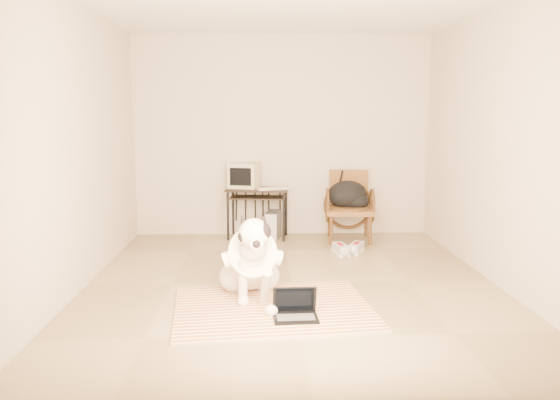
{
  "coord_description": "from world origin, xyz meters",
  "views": [
    {
      "loc": [
        -0.3,
        -5.2,
        1.66
      ],
      "look_at": [
        -0.12,
        -0.32,
        0.88
      ],
      "focal_mm": 35.0,
      "sensor_mm": 36.0,
      "label": 1
    }
  ],
  "objects": [
    {
      "name": "pc_tower",
      "position": [
        -0.13,
        1.96,
        0.18
      ],
      "size": [
        0.24,
        0.41,
        0.36
      ],
      "color": "#4E4E50",
      "rests_on": "floor"
    },
    {
      "name": "rattan_chair",
      "position": [
        0.87,
        1.84,
        0.46
      ],
      "size": [
        0.65,
        0.63,
        0.91
      ],
      "color": "brown",
      "rests_on": "floor"
    },
    {
      "name": "rug",
      "position": [
        -0.19,
        -0.75,
        0.01
      ],
      "size": [
        1.79,
        1.44,
        0.02
      ],
      "color": "#C85229",
      "rests_on": "floor"
    },
    {
      "name": "wall_back",
      "position": [
        0.0,
        2.25,
        1.35
      ],
      "size": [
        4.5,
        0.0,
        4.5
      ],
      "primitive_type": "plane",
      "rotation": [
        1.57,
        0.0,
        0.0
      ],
      "color": "beige",
      "rests_on": "floor"
    },
    {
      "name": "laptop",
      "position": [
        -0.02,
        -0.99,
        0.08
      ],
      "size": [
        0.37,
        0.27,
        0.25
      ],
      "color": "black",
      "rests_on": "rug"
    },
    {
      "name": "wall_right",
      "position": [
        2.0,
        0.0,
        1.35
      ],
      "size": [
        0.0,
        4.5,
        4.5
      ],
      "primitive_type": "plane",
      "rotation": [
        1.57,
        0.0,
        -1.57
      ],
      "color": "beige",
      "rests_on": "floor"
    },
    {
      "name": "dog",
      "position": [
        -0.38,
        -0.43,
        0.34
      ],
      "size": [
        0.56,
        1.15,
        0.85
      ],
      "color": "silver",
      "rests_on": "rug"
    },
    {
      "name": "computer_desk",
      "position": [
        -0.34,
        1.98,
        0.58
      ],
      "size": [
        0.86,
        0.55,
        0.67
      ],
      "color": "black",
      "rests_on": "floor"
    },
    {
      "name": "sneaker_left",
      "position": [
        0.66,
        1.1,
        0.05
      ],
      "size": [
        0.19,
        0.35,
        0.12
      ],
      "color": "white",
      "rests_on": "floor"
    },
    {
      "name": "floor",
      "position": [
        0.0,
        0.0,
        0.0
      ],
      "size": [
        4.5,
        4.5,
        0.0
      ],
      "primitive_type": "plane",
      "color": "#8F7C57",
      "rests_on": "ground"
    },
    {
      "name": "wall_left",
      "position": [
        -2.0,
        0.0,
        1.35
      ],
      "size": [
        0.0,
        4.5,
        4.5
      ],
      "primitive_type": "plane",
      "rotation": [
        1.57,
        0.0,
        1.57
      ],
      "color": "beige",
      "rests_on": "floor"
    },
    {
      "name": "sneaker_right",
      "position": [
        0.85,
        1.17,
        0.05
      ],
      "size": [
        0.25,
        0.34,
        0.11
      ],
      "color": "white",
      "rests_on": "floor"
    },
    {
      "name": "desk_keyboard",
      "position": [
        -0.14,
        1.87,
        0.69
      ],
      "size": [
        0.44,
        0.27,
        0.03
      ],
      "primitive_type": "cube",
      "rotation": [
        0.0,
        0.0,
        0.32
      ],
      "color": "#BDB394",
      "rests_on": "computer_desk"
    },
    {
      "name": "crt_monitor",
      "position": [
        -0.51,
        2.07,
        0.84
      ],
      "size": [
        0.46,
        0.44,
        0.33
      ],
      "color": "#BDB394",
      "rests_on": "computer_desk"
    },
    {
      "name": "backpack",
      "position": [
        0.86,
        1.81,
        0.59
      ],
      "size": [
        0.53,
        0.42,
        0.37
      ],
      "color": "black",
      "rests_on": "rattan_chair"
    },
    {
      "name": "wall_front",
      "position": [
        0.0,
        -2.25,
        1.35
      ],
      "size": [
        4.5,
        0.0,
        4.5
      ],
      "primitive_type": "plane",
      "rotation": [
        -1.57,
        0.0,
        0.0
      ],
      "color": "beige",
      "rests_on": "floor"
    }
  ]
}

